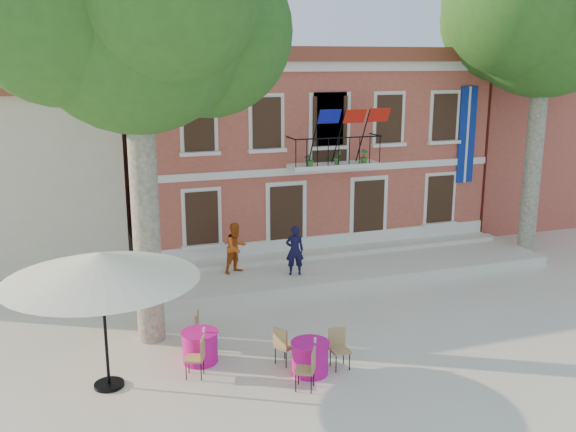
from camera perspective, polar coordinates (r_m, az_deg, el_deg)
The scene contains 11 objects.
ground at distance 17.62m, azimuth 5.07°, elevation -9.93°, with size 90.00×90.00×0.00m, color beige.
main_building at distance 26.37m, azimuth 0.28°, elevation 6.57°, with size 13.50×9.59×7.50m.
neighbor_east at distance 33.23m, azimuth 19.68°, elevation 6.26°, with size 9.40×9.40×6.40m.
terrace at distance 22.09m, azimuth 5.14°, elevation -4.56°, with size 14.00×3.40×0.30m, color silver.
plane_tree_west at distance 15.85m, azimuth -13.46°, elevation 16.68°, with size 5.50×5.50×10.81m.
plane_tree_east at distance 24.86m, azimuth 22.00°, elevation 16.41°, with size 5.95×5.95×11.68m.
patio_umbrella at distance 14.16m, azimuth -16.31°, elevation -4.32°, with size 4.18×4.18×3.11m.
pedestrian_navy at distance 20.57m, azimuth 0.60°, elevation -3.07°, with size 0.59×0.39×1.63m, color black.
pedestrian_orange at distance 20.86m, azimuth -4.64°, elevation -2.83°, with size 0.81×0.63×1.66m, color #C75317.
cafe_table_0 at distance 15.73m, azimuth -7.83°, elevation -11.33°, with size 1.08×1.94×0.95m.
cafe_table_1 at distance 15.07m, azimuth 1.97°, elevation -12.33°, with size 1.62×1.87×0.95m.
Camera 1 is at (-6.75, -14.68, 7.03)m, focal length 40.00 mm.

